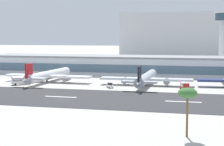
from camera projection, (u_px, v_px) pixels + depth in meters
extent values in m
plane|color=#B2AFA8|center=(62.00, 99.00, 133.00)|extent=(1400.00, 1400.00, 0.00)
cube|color=#2D2D30|center=(66.00, 97.00, 136.86)|extent=(800.00, 39.48, 0.08)
cube|color=white|center=(61.00, 97.00, 137.32)|extent=(12.00, 1.20, 0.01)
cube|color=white|center=(183.00, 102.00, 127.10)|extent=(12.00, 1.20, 0.01)
cube|color=silver|center=(114.00, 66.00, 218.14)|extent=(145.96, 26.70, 9.58)
cube|color=#476075|center=(109.00, 69.00, 205.14)|extent=(141.58, 0.30, 4.31)
cube|color=gray|center=(114.00, 57.00, 217.63)|extent=(147.42, 26.96, 1.00)
cube|color=#BCBCC1|center=(188.00, 37.00, 329.94)|extent=(115.45, 31.11, 41.57)
cylinder|color=white|center=(49.00, 75.00, 182.19)|extent=(5.99, 42.43, 4.23)
sphere|color=white|center=(66.00, 71.00, 202.41)|extent=(4.02, 4.02, 4.02)
cone|color=white|center=(27.00, 80.00, 161.97)|extent=(4.12, 7.76, 3.81)
cube|color=white|center=(48.00, 76.00, 181.42)|extent=(42.57, 8.10, 0.93)
cylinder|color=gray|center=(67.00, 78.00, 178.87)|extent=(2.99, 6.03, 2.75)
cylinder|color=gray|center=(30.00, 77.00, 184.12)|extent=(2.99, 6.03, 2.75)
cube|color=white|center=(29.00, 78.00, 163.54)|extent=(14.53, 4.09, 0.74)
cube|color=red|center=(29.00, 72.00, 163.26)|extent=(0.91, 5.73, 6.77)
cylinder|color=black|center=(47.00, 81.00, 180.43)|extent=(0.76, 0.76, 1.16)
cylinder|color=silver|center=(146.00, 78.00, 169.96)|extent=(4.52, 41.94, 4.19)
sphere|color=silver|center=(152.00, 73.00, 190.26)|extent=(3.98, 3.98, 3.98)
cone|color=silver|center=(139.00, 84.00, 149.66)|extent=(3.83, 7.57, 3.77)
cube|color=silver|center=(146.00, 79.00, 169.19)|extent=(41.01, 6.60, 0.92)
cylinder|color=gray|center=(167.00, 81.00, 167.16)|extent=(2.77, 5.89, 2.72)
cylinder|color=gray|center=(126.00, 80.00, 171.36)|extent=(2.77, 5.89, 2.72)
cube|color=silver|center=(139.00, 82.00, 151.24)|extent=(13.95, 3.57, 0.74)
cube|color=black|center=(140.00, 75.00, 150.96)|extent=(0.71, 5.66, 6.71)
cylinder|color=black|center=(146.00, 84.00, 168.19)|extent=(0.75, 0.75, 1.15)
cube|color=white|center=(21.00, 82.00, 171.75)|extent=(7.57, 8.09, 1.40)
cylinder|color=silver|center=(18.00, 78.00, 171.00)|extent=(5.40, 5.72, 2.10)
cube|color=white|center=(27.00, 78.00, 173.43)|extent=(3.14, 3.11, 1.80)
cylinder|color=black|center=(28.00, 84.00, 172.45)|extent=(0.81, 0.86, 0.90)
cylinder|color=black|center=(26.00, 83.00, 174.57)|extent=(0.81, 0.86, 0.90)
cylinder|color=black|center=(15.00, 84.00, 169.06)|extent=(0.81, 0.86, 0.90)
cylinder|color=black|center=(13.00, 84.00, 171.18)|extent=(0.81, 0.86, 0.90)
cube|color=#B2231E|center=(185.00, 88.00, 153.13)|extent=(4.11, 6.45, 1.20)
cube|color=silver|center=(184.00, 84.00, 153.71)|extent=(3.51, 4.82, 1.60)
cube|color=#B2231E|center=(186.00, 85.00, 150.85)|extent=(2.61, 2.27, 1.50)
cylinder|color=black|center=(183.00, 90.00, 151.02)|extent=(0.54, 0.94, 0.90)
cylinder|color=black|center=(189.00, 90.00, 151.18)|extent=(0.54, 0.94, 0.90)
cylinder|color=black|center=(180.00, 89.00, 155.19)|extent=(0.54, 0.94, 0.90)
cylinder|color=black|center=(186.00, 89.00, 155.35)|extent=(0.54, 0.94, 0.90)
cube|color=white|center=(110.00, 86.00, 160.88)|extent=(3.28, 3.48, 1.00)
cube|color=black|center=(110.00, 84.00, 160.79)|extent=(2.21, 2.29, 0.90)
cylinder|color=black|center=(111.00, 87.00, 162.28)|extent=(0.60, 0.64, 0.60)
cylinder|color=black|center=(107.00, 87.00, 161.58)|extent=(0.60, 0.64, 0.60)
cylinder|color=black|center=(113.00, 87.00, 160.28)|extent=(0.60, 0.64, 0.60)
cylinder|color=black|center=(109.00, 88.00, 159.58)|extent=(0.60, 0.64, 0.60)
cylinder|color=brown|center=(187.00, 115.00, 82.81)|extent=(0.48, 0.48, 9.62)
ellipsoid|color=#386B33|center=(188.00, 93.00, 82.34)|extent=(4.18, 4.18, 2.30)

